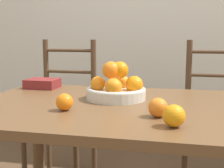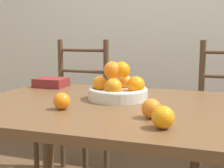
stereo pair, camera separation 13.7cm
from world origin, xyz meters
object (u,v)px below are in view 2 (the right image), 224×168
object	(u,v)px
orange_loose_0	(62,101)
book_stack	(51,82)
orange_loose_1	(163,117)
chair_left	(75,115)
fruit_bowl	(118,88)
orange_loose_2	(151,108)

from	to	relation	value
orange_loose_0	book_stack	xyz separation A→B (m)	(-0.32, 0.49, -0.01)
orange_loose_1	chair_left	distance (m)	1.35
fruit_bowl	orange_loose_1	distance (m)	0.49
orange_loose_2	book_stack	distance (m)	0.86
orange_loose_0	orange_loose_2	bearing A→B (deg)	-3.17
fruit_bowl	chair_left	world-z (taller)	chair_left
orange_loose_0	orange_loose_1	world-z (taller)	orange_loose_1
orange_loose_1	orange_loose_2	size ratio (longest dim) A/B	1.04
fruit_bowl	chair_left	distance (m)	0.89
fruit_bowl	book_stack	distance (m)	0.53
fruit_bowl	chair_left	xyz separation A→B (m)	(-0.53, 0.64, -0.33)
fruit_bowl	orange_loose_0	size ratio (longest dim) A/B	4.07
orange_loose_2	book_stack	bearing A→B (deg)	143.79
chair_left	fruit_bowl	bearing A→B (deg)	-47.69
orange_loose_1	book_stack	world-z (taller)	orange_loose_1
orange_loose_1	chair_left	bearing A→B (deg)	127.68
orange_loose_1	book_stack	xyz separation A→B (m)	(-0.75, 0.62, -0.01)
fruit_bowl	orange_loose_2	distance (m)	0.36
book_stack	orange_loose_1	bearing A→B (deg)	-39.57
fruit_bowl	orange_loose_2	xyz separation A→B (m)	(0.21, -0.29, -0.02)
orange_loose_2	chair_left	world-z (taller)	chair_left
fruit_bowl	orange_loose_1	xyz separation A→B (m)	(0.28, -0.40, -0.02)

